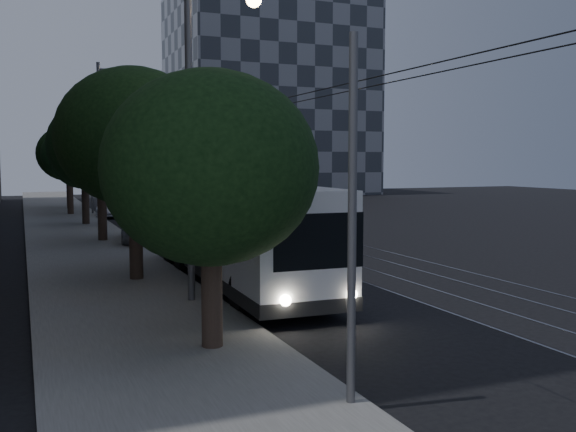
{
  "coord_description": "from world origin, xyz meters",
  "views": [
    {
      "loc": [
        -10.09,
        -18.88,
        4.04
      ],
      "look_at": [
        -0.76,
        3.54,
        1.92
      ],
      "focal_mm": 40.0,
      "sensor_mm": 36.0,
      "label": 1
    }
  ],
  "objects_px": {
    "trolleybus": "(236,230)",
    "car_white_c": "(111,208)",
    "car_white_a": "(157,216)",
    "pickup_silver": "(151,227)",
    "streetlamp_far": "(107,129)",
    "streetlamp_near": "(203,108)",
    "car_white_d": "(129,204)",
    "car_white_b": "(146,214)"
  },
  "relations": [
    {
      "from": "car_white_b",
      "to": "car_white_d",
      "type": "relative_size",
      "value": 0.99
    },
    {
      "from": "car_white_a",
      "to": "car_white_c",
      "type": "relative_size",
      "value": 1.05
    },
    {
      "from": "trolleybus",
      "to": "pickup_silver",
      "type": "xyz_separation_m",
      "value": [
        -0.69,
        11.4,
        -0.98
      ]
    },
    {
      "from": "pickup_silver",
      "to": "trolleybus",
      "type": "bearing_deg",
      "value": -75.05
    },
    {
      "from": "car_white_b",
      "to": "streetlamp_near",
      "type": "bearing_deg",
      "value": -102.63
    },
    {
      "from": "car_white_d",
      "to": "streetlamp_near",
      "type": "distance_m",
      "value": 31.76
    },
    {
      "from": "trolleybus",
      "to": "pickup_silver",
      "type": "distance_m",
      "value": 11.46
    },
    {
      "from": "pickup_silver",
      "to": "car_white_a",
      "type": "height_order",
      "value": "pickup_silver"
    },
    {
      "from": "car_white_d",
      "to": "car_white_a",
      "type": "bearing_deg",
      "value": -88.72
    },
    {
      "from": "car_white_d",
      "to": "pickup_silver",
      "type": "bearing_deg",
      "value": -94.04
    },
    {
      "from": "trolleybus",
      "to": "car_white_d",
      "type": "bearing_deg",
      "value": 89.79
    },
    {
      "from": "streetlamp_near",
      "to": "car_white_b",
      "type": "bearing_deg",
      "value": 83.89
    },
    {
      "from": "car_white_d",
      "to": "car_white_b",
      "type": "bearing_deg",
      "value": -90.16
    },
    {
      "from": "streetlamp_near",
      "to": "pickup_silver",
      "type": "bearing_deg",
      "value": 85.53
    },
    {
      "from": "trolleybus",
      "to": "car_white_c",
      "type": "distance_m",
      "value": 26.64
    },
    {
      "from": "pickup_silver",
      "to": "streetlamp_far",
      "type": "bearing_deg",
      "value": 110.07
    },
    {
      "from": "pickup_silver",
      "to": "car_white_c",
      "type": "relative_size",
      "value": 1.4
    },
    {
      "from": "trolleybus",
      "to": "streetlamp_far",
      "type": "height_order",
      "value": "streetlamp_far"
    },
    {
      "from": "car_white_d",
      "to": "streetlamp_far",
      "type": "distance_m",
      "value": 11.52
    },
    {
      "from": "car_white_d",
      "to": "streetlamp_near",
      "type": "relative_size",
      "value": 0.51
    },
    {
      "from": "pickup_silver",
      "to": "car_white_a",
      "type": "xyz_separation_m",
      "value": [
        1.6,
        6.48,
        -0.06
      ]
    },
    {
      "from": "pickup_silver",
      "to": "car_white_c",
      "type": "distance_m",
      "value": 15.21
    },
    {
      "from": "car_white_c",
      "to": "car_white_d",
      "type": "distance_m",
      "value": 2.57
    },
    {
      "from": "streetlamp_far",
      "to": "streetlamp_near",
      "type": "bearing_deg",
      "value": -90.03
    },
    {
      "from": "streetlamp_far",
      "to": "pickup_silver",
      "type": "bearing_deg",
      "value": -81.39
    },
    {
      "from": "pickup_silver",
      "to": "streetlamp_far",
      "type": "distance_m",
      "value": 8.87
    },
    {
      "from": "car_white_a",
      "to": "streetlamp_far",
      "type": "xyz_separation_m",
      "value": [
        -2.69,
        0.73,
        5.1
      ]
    },
    {
      "from": "car_white_d",
      "to": "streetlamp_near",
      "type": "height_order",
      "value": "streetlamp_near"
    },
    {
      "from": "trolleybus",
      "to": "car_white_c",
      "type": "height_order",
      "value": "trolleybus"
    },
    {
      "from": "pickup_silver",
      "to": "car_white_a",
      "type": "bearing_deg",
      "value": 87.6
    },
    {
      "from": "car_white_b",
      "to": "trolleybus",
      "type": "bearing_deg",
      "value": -98.48
    },
    {
      "from": "car_white_a",
      "to": "car_white_c",
      "type": "xyz_separation_m",
      "value": [
        -1.6,
        8.72,
        -0.05
      ]
    },
    {
      "from": "streetlamp_near",
      "to": "streetlamp_far",
      "type": "bearing_deg",
      "value": 89.97
    },
    {
      "from": "pickup_silver",
      "to": "car_white_d",
      "type": "bearing_deg",
      "value": 96.15
    },
    {
      "from": "pickup_silver",
      "to": "streetlamp_near",
      "type": "xyz_separation_m",
      "value": [
        -1.1,
        -14.09,
        4.67
      ]
    },
    {
      "from": "trolleybus",
      "to": "car_white_a",
      "type": "distance_m",
      "value": 17.94
    },
    {
      "from": "trolleybus",
      "to": "car_white_d",
      "type": "height_order",
      "value": "trolleybus"
    },
    {
      "from": "car_white_c",
      "to": "streetlamp_near",
      "type": "bearing_deg",
      "value": -76.83
    },
    {
      "from": "trolleybus",
      "to": "streetlamp_far",
      "type": "distance_m",
      "value": 19.13
    },
    {
      "from": "car_white_d",
      "to": "streetlamp_far",
      "type": "relative_size",
      "value": 0.47
    },
    {
      "from": "car_white_b",
      "to": "streetlamp_far",
      "type": "height_order",
      "value": "streetlamp_far"
    },
    {
      "from": "streetlamp_near",
      "to": "car_white_d",
      "type": "bearing_deg",
      "value": 85.07
    }
  ]
}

